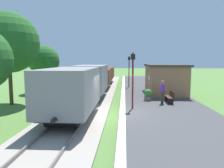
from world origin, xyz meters
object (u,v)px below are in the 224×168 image
person_waiting (162,91)px  tree_trackside_far (44,61)px  potted_planter (148,94)px  station_hut (165,79)px  bench_near_hut (170,97)px  lamp_post_near (133,70)px  lamp_post_far (129,66)px  bench_down_platform (153,83)px  freight_train (95,79)px  tree_trackside_mid (8,43)px

person_waiting → tree_trackside_far: size_ratio=0.34×
person_waiting → potted_planter: bearing=-24.8°
person_waiting → station_hut: bearing=-74.2°
station_hut → potted_planter: bearing=-118.1°
station_hut → bench_near_hut: bearing=-95.8°
lamp_post_near → lamp_post_far: 11.01m
bench_near_hut → bench_down_platform: 9.56m
freight_train → lamp_post_near: 7.70m
person_waiting → tree_trackside_mid: 12.04m
person_waiting → lamp_post_near: (-2.23, -1.70, 1.62)m
freight_train → tree_trackside_mid: 8.23m
person_waiting → lamp_post_far: 9.71m
person_waiting → freight_train: bearing=-13.4°
bench_down_platform → person_waiting: bearing=-93.7°
person_waiting → lamp_post_near: 3.24m
station_hut → lamp_post_near: 7.59m
potted_planter → station_hut: bearing=61.9°
potted_planter → lamp_post_far: size_ratio=0.25×
station_hut → person_waiting: (-1.12, -5.01, -0.47)m
station_hut → bench_near_hut: (-0.47, -4.65, -0.93)m
bench_near_hut → lamp_post_near: (-2.88, -2.06, 2.08)m
tree_trackside_mid → freight_train: bearing=39.9°
bench_near_hut → lamp_post_far: bearing=107.9°
potted_planter → tree_trackside_mid: (-10.59, -1.00, 4.01)m
station_hut → tree_trackside_far: size_ratio=1.17×
lamp_post_near → tree_trackside_far: (-9.02, 8.09, 0.56)m
freight_train → tree_trackside_far: (-5.57, 1.31, 1.81)m
station_hut → lamp_post_near: lamp_post_near is taller
freight_train → bench_near_hut: 7.93m
tree_trackside_mid → station_hut: bearing=20.8°
bench_down_platform → tree_trackside_far: (-11.90, -3.53, 2.64)m
tree_trackside_far → tree_trackside_mid: bearing=-92.4°
lamp_post_far → tree_trackside_mid: bearing=-135.5°
freight_train → bench_down_platform: size_ratio=17.33×
station_hut → bench_down_platform: bearing=95.5°
person_waiting → tree_trackside_mid: (-11.51, 0.21, 3.54)m
lamp_post_near → freight_train: bearing=117.0°
station_hut → person_waiting: station_hut is taller
potted_planter → lamp_post_far: (-1.32, 8.09, 2.08)m
freight_train → lamp_post_far: bearing=50.8°
freight_train → bench_down_platform: bearing=37.4°
station_hut → bench_down_platform: 5.02m
person_waiting → tree_trackside_far: 13.12m
bench_down_platform → person_waiting: person_waiting is taller
freight_train → potted_planter: bearing=-39.0°
potted_planter → bench_down_platform: bearing=79.9°
bench_near_hut → tree_trackside_mid: (-12.15, -0.15, 4.01)m
person_waiting → lamp_post_near: size_ratio=0.46×
tree_trackside_mid → person_waiting: bearing=-1.0°
tree_trackside_far → freight_train: bearing=-13.2°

